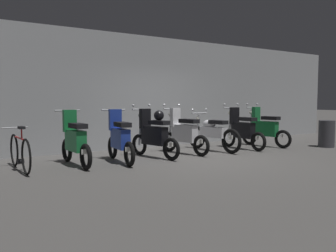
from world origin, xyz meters
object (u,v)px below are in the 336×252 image
object	(u,v)px
motorbike_slot_3	(183,133)
motorbike_slot_6	(264,129)
motorbike_slot_1	(120,139)
motorbike_slot_2	(154,134)
motorbike_slot_0	(75,141)
motorbike_slot_5	(242,130)
trash_bin	(327,134)
motorbike_slot_4	(212,133)
bicycle	(20,152)

from	to	relation	value
motorbike_slot_3	motorbike_slot_6	xyz separation A→B (m)	(2.89, -0.13, 0.00)
motorbike_slot_1	motorbike_slot_2	world-z (taller)	motorbike_slot_2
motorbike_slot_3	motorbike_slot_1	bearing A→B (deg)	-172.72
motorbike_slot_0	motorbike_slot_2	world-z (taller)	motorbike_slot_2
motorbike_slot_5	motorbike_slot_6	distance (m)	0.96
motorbike_slot_2	motorbike_slot_3	xyz separation A→B (m)	(0.96, 0.12, -0.04)
motorbike_slot_2	motorbike_slot_3	size ratio (longest dim) A/B	1.00
motorbike_slot_1	motorbike_slot_5	distance (m)	3.84
motorbike_slot_2	motorbike_slot_0	bearing A→B (deg)	179.15
motorbike_slot_1	motorbike_slot_5	bearing A→B (deg)	1.39
motorbike_slot_1	motorbike_slot_3	xyz separation A→B (m)	(1.91, 0.24, 0.00)
trash_bin	motorbike_slot_4	bearing A→B (deg)	159.49
motorbike_slot_1	motorbike_slot_6	size ratio (longest dim) A/B	1.00
motorbike_slot_1	motorbike_slot_0	bearing A→B (deg)	171.31
motorbike_slot_0	motorbike_slot_6	bearing A→B (deg)	-0.30
motorbike_slot_2	motorbike_slot_4	world-z (taller)	motorbike_slot_2
motorbike_slot_5	trash_bin	world-z (taller)	motorbike_slot_5
motorbike_slot_3	motorbike_slot_0	bearing A→B (deg)	-178.08
motorbike_slot_0	trash_bin	size ratio (longest dim) A/B	2.14
motorbike_slot_3	trash_bin	world-z (taller)	motorbike_slot_3
motorbike_slot_4	motorbike_slot_5	size ratio (longest dim) A/B	1.16
motorbike_slot_5	trash_bin	size ratio (longest dim) A/B	2.14
motorbike_slot_1	motorbike_slot_3	size ratio (longest dim) A/B	1.01
motorbike_slot_1	trash_bin	bearing A→B (deg)	-9.22
motorbike_slot_4	trash_bin	distance (m)	3.54
motorbike_slot_0	motorbike_slot_6	xyz separation A→B (m)	(5.76, -0.03, 0.00)
motorbike_slot_6	trash_bin	size ratio (longest dim) A/B	2.13
motorbike_slot_0	motorbike_slot_1	size ratio (longest dim) A/B	1.00
motorbike_slot_5	motorbike_slot_1	bearing A→B (deg)	-178.61
motorbike_slot_5	bicycle	bearing A→B (deg)	178.80
motorbike_slot_2	trash_bin	world-z (taller)	motorbike_slot_2
motorbike_slot_1	motorbike_slot_6	bearing A→B (deg)	1.40
motorbike_slot_6	motorbike_slot_1	bearing A→B (deg)	-178.60
trash_bin	motorbike_slot_1	bearing A→B (deg)	170.78
motorbike_slot_2	bicycle	xyz separation A→B (m)	(-3.00, 0.10, -0.21)
motorbike_slot_1	motorbike_slot_4	world-z (taller)	motorbike_slot_1
trash_bin	motorbike_slot_5	bearing A→B (deg)	154.96
motorbike_slot_1	trash_bin	xyz separation A→B (m)	(6.19, -1.00, -0.13)
motorbike_slot_4	trash_bin	size ratio (longest dim) A/B	2.48
motorbike_slot_2	motorbike_slot_5	size ratio (longest dim) A/B	0.99
motorbike_slot_0	motorbike_slot_3	distance (m)	2.88
motorbike_slot_3	bicycle	distance (m)	3.97
motorbike_slot_2	motorbike_slot_6	world-z (taller)	same
motorbike_slot_1	motorbike_slot_6	distance (m)	4.80
motorbike_slot_2	motorbike_slot_5	xyz separation A→B (m)	(2.89, -0.03, -0.04)
motorbike_slot_3	motorbike_slot_4	size ratio (longest dim) A/B	0.86
motorbike_slot_2	motorbike_slot_4	distance (m)	1.93
motorbike_slot_4	motorbike_slot_5	world-z (taller)	motorbike_slot_5
motorbike_slot_3	bicycle	world-z (taller)	motorbike_slot_3
motorbike_slot_3	motorbike_slot_5	distance (m)	1.94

